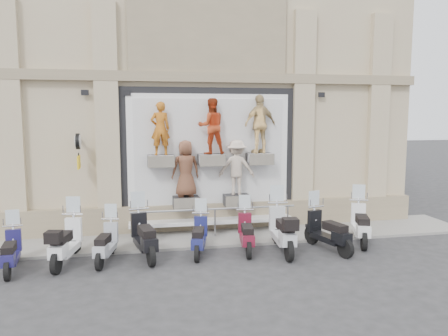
% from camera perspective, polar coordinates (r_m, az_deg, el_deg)
% --- Properties ---
extents(ground, '(90.00, 90.00, 0.00)m').
position_cam_1_polar(ground, '(11.48, 0.66, -11.89)').
color(ground, '#2B2B2D').
rests_on(ground, ground).
extents(sidewalk, '(16.00, 2.20, 0.08)m').
position_cam_1_polar(sidewalk, '(13.43, -1.26, -8.87)').
color(sidewalk, gray).
rests_on(sidewalk, ground).
extents(building, '(14.00, 8.60, 12.00)m').
position_cam_1_polar(building, '(17.90, -4.21, 14.34)').
color(building, tan).
rests_on(building, ground).
extents(shop_vitrine, '(5.60, 0.92, 4.30)m').
position_cam_1_polar(shop_vitrine, '(13.63, -1.27, 1.57)').
color(shop_vitrine, black).
rests_on(shop_vitrine, ground).
extents(guard_rail, '(5.06, 0.10, 0.93)m').
position_cam_1_polar(guard_rail, '(13.22, -1.18, -7.22)').
color(guard_rail, '#9EA0A5').
rests_on(guard_rail, ground).
extents(clock_sign_bracket, '(0.10, 0.80, 1.02)m').
position_cam_1_polar(clock_sign_bracket, '(13.20, -18.50, 2.68)').
color(clock_sign_bracket, black).
rests_on(clock_sign_bracket, ground).
extents(scooter_a, '(0.68, 1.74, 1.38)m').
position_cam_1_polar(scooter_a, '(11.64, -26.14, -8.80)').
color(scooter_a, '#19164D').
rests_on(scooter_a, ground).
extents(scooter_b, '(0.93, 2.03, 1.59)m').
position_cam_1_polar(scooter_b, '(11.64, -19.97, -7.96)').
color(scooter_b, white).
rests_on(scooter_b, ground).
extents(scooter_c, '(0.83, 1.77, 1.38)m').
position_cam_1_polar(scooter_c, '(11.52, -15.19, -8.47)').
color(scooter_c, '#9DA1AA').
rests_on(scooter_c, ground).
extents(scooter_d, '(0.98, 2.10, 1.64)m').
position_cam_1_polar(scooter_d, '(11.60, -10.43, -7.56)').
color(scooter_d, black).
rests_on(scooter_d, ground).
extents(scooter_e, '(0.89, 1.80, 1.41)m').
position_cam_1_polar(scooter_e, '(11.73, -3.27, -7.88)').
color(scooter_e, navy).
rests_on(scooter_e, ground).
extents(scooter_f, '(0.80, 1.85, 1.45)m').
position_cam_1_polar(scooter_f, '(11.98, 2.96, -7.46)').
color(scooter_f, maroon).
rests_on(scooter_f, ground).
extents(scooter_g, '(0.83, 2.18, 1.73)m').
position_cam_1_polar(scooter_g, '(11.96, 7.63, -6.85)').
color(scooter_g, '#B4B7BC').
rests_on(scooter_g, ground).
extents(scooter_h, '(1.05, 2.01, 1.57)m').
position_cam_1_polar(scooter_h, '(12.31, 13.44, -6.96)').
color(scooter_h, black).
rests_on(scooter_h, ground).
extents(scooter_i, '(1.27, 2.07, 1.62)m').
position_cam_1_polar(scooter_i, '(13.28, 17.46, -5.96)').
color(scooter_i, white).
rests_on(scooter_i, ground).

